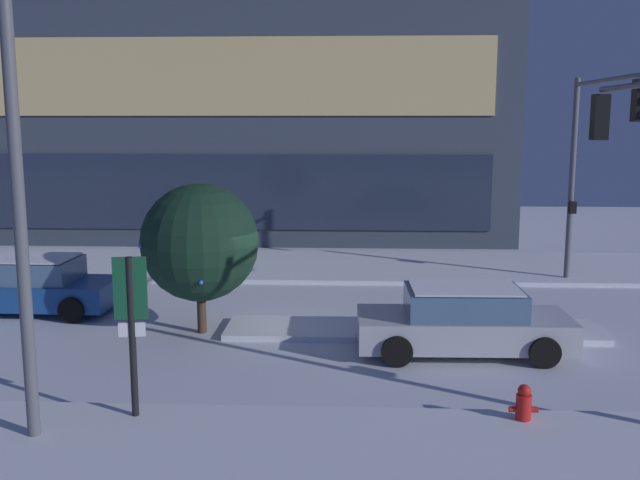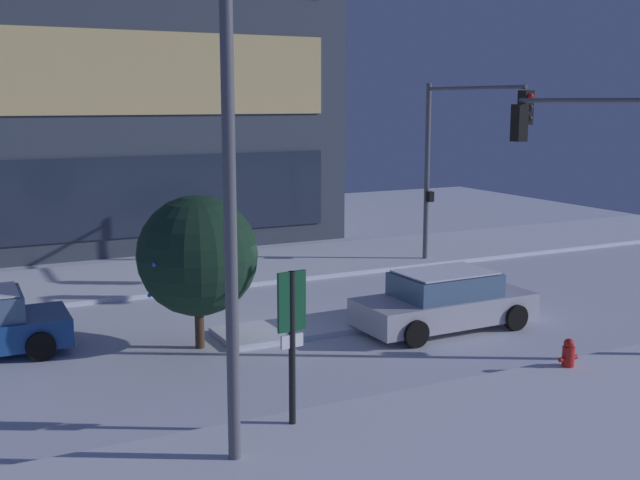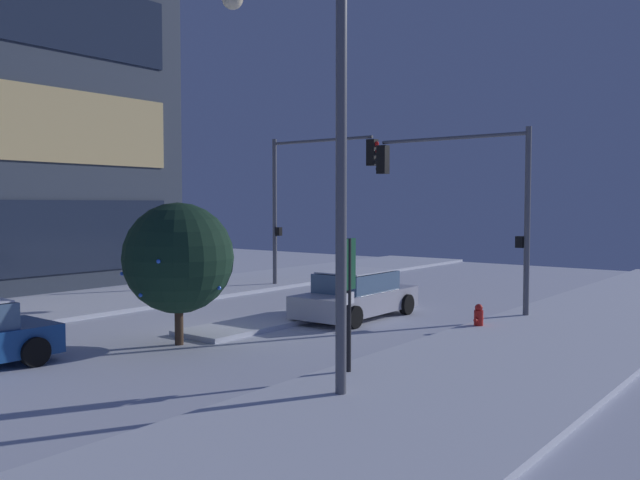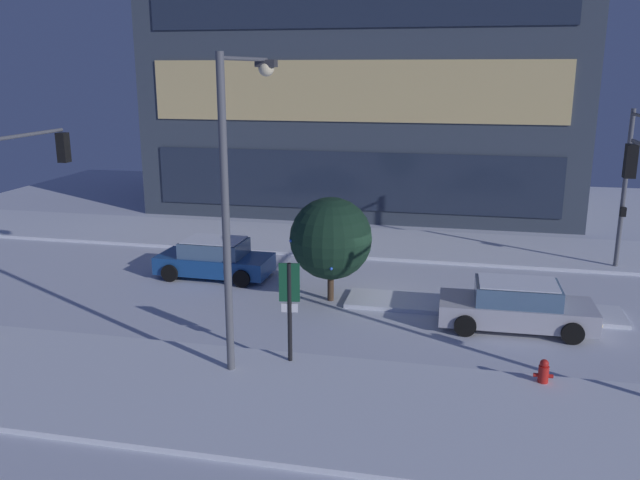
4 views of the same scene
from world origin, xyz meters
The scene contains 10 objects.
ground centered at (0.00, 0.00, 0.00)m, with size 52.00×52.00×0.00m, color silver.
curb_strip_far centered at (0.00, 7.60, 0.07)m, with size 52.00×5.20×0.14m, color silver.
median_strip centered at (4.08, -0.01, 0.07)m, with size 9.00×1.80×0.14m, color silver.
car_near centered at (5.07, -1.49, 0.71)m, with size 4.76×2.16×1.49m.
car_far centered at (-5.89, 1.48, 0.71)m, with size 4.48×2.18×1.49m.
traffic_light_corner_far_right centered at (9.44, 3.77, 4.39)m, with size 0.32×5.37×6.34m.
street_lamp_arched centered at (-2.37, -5.49, 5.30)m, with size 0.62×3.26×8.17m.
fire_hydrant centered at (5.48, -5.41, 0.36)m, with size 0.48×0.26×0.75m.
parking_info_sign centered at (-1.05, -5.52, 1.84)m, with size 0.55×0.14×2.88m.
decorated_tree_median centered at (-1.00, -0.21, 2.21)m, with size 2.80×2.80×3.62m.
Camera 1 is at (2.58, -17.01, 5.11)m, focal length 40.69 mm.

